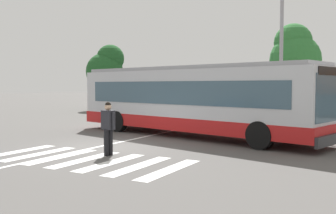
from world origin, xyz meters
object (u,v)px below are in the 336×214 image
(parked_car_charcoal, at_px, (271,106))
(city_transit_bus, at_px, (192,100))
(parked_car_blue, at_px, (201,104))
(pedestrian_crossing_street, at_px, (108,125))
(background_tree_left, at_px, (106,68))
(background_tree_right, at_px, (295,55))
(twin_arm_street_lamp, at_px, (282,30))
(parked_car_silver, at_px, (235,105))
(parked_car_champagne, at_px, (310,107))
(parked_car_black, at_px, (169,103))

(parked_car_charcoal, bearing_deg, city_transit_bus, -91.67)
(city_transit_bus, distance_m, parked_car_blue, 13.19)
(pedestrian_crossing_street, bearing_deg, city_transit_bus, 87.38)
(background_tree_left, bearing_deg, parked_car_blue, -3.08)
(pedestrian_crossing_street, height_order, background_tree_right, background_tree_right)
(parked_car_blue, bearing_deg, twin_arm_street_lamp, -38.79)
(pedestrian_crossing_street, distance_m, background_tree_left, 23.45)
(parked_car_charcoal, bearing_deg, parked_car_blue, -178.14)
(parked_car_silver, xyz_separation_m, parked_car_charcoal, (2.64, 0.06, 0.00))
(parked_car_champagne, bearing_deg, parked_car_black, 178.75)
(background_tree_right, bearing_deg, parked_car_silver, -136.38)
(parked_car_blue, relative_size, background_tree_left, 0.77)
(twin_arm_street_lamp, bearing_deg, parked_car_black, 149.28)
(parked_car_blue, bearing_deg, parked_car_charcoal, 1.86)
(parked_car_blue, distance_m, background_tree_right, 8.14)
(parked_car_black, height_order, parked_car_charcoal, same)
(twin_arm_street_lamp, bearing_deg, background_tree_right, 96.88)
(parked_car_blue, height_order, background_tree_left, background_tree_left)
(pedestrian_crossing_street, height_order, parked_car_silver, pedestrian_crossing_street)
(twin_arm_street_lamp, bearing_deg, parked_car_champagne, 83.79)
(city_transit_bus, distance_m, parked_car_charcoal, 12.39)
(pedestrian_crossing_street, relative_size, parked_car_silver, 0.38)
(twin_arm_street_lamp, xyz_separation_m, background_tree_left, (-17.04, 6.47, -1.41))
(parked_car_charcoal, distance_m, twin_arm_street_lamp, 7.86)
(parked_car_silver, height_order, background_tree_right, background_tree_right)
(parked_car_blue, height_order, twin_arm_street_lamp, twin_arm_street_lamp)
(parked_car_charcoal, height_order, twin_arm_street_lamp, twin_arm_street_lamp)
(parked_car_silver, relative_size, twin_arm_street_lamp, 0.54)
(city_transit_bus, distance_m, parked_car_silver, 12.53)
(parked_car_blue, bearing_deg, parked_car_black, 176.25)
(parked_car_black, distance_m, parked_car_charcoal, 8.27)
(parked_car_black, bearing_deg, parked_car_charcoal, -0.13)
(background_tree_right, bearing_deg, parked_car_black, -160.17)
(parked_car_black, xyz_separation_m, parked_car_blue, (2.94, -0.19, 0.00))
(parked_car_charcoal, distance_m, background_tree_right, 5.16)
(parked_car_blue, bearing_deg, pedestrian_crossing_street, -75.16)
(pedestrian_crossing_street, height_order, parked_car_charcoal, pedestrian_crossing_street)
(background_tree_left, distance_m, background_tree_right, 16.20)
(city_transit_bus, relative_size, pedestrian_crossing_street, 7.26)
(pedestrian_crossing_street, bearing_deg, twin_arm_street_lamp, 77.21)
(background_tree_left, bearing_deg, pedestrian_crossing_street, -51.94)
(city_transit_bus, height_order, parked_car_black, city_transit_bus)
(pedestrian_crossing_street, xyz_separation_m, background_tree_left, (-14.35, 18.33, 2.85))
(parked_car_silver, height_order, parked_car_champagne, same)
(parked_car_champagne, bearing_deg, background_tree_right, 116.64)
(parked_car_charcoal, bearing_deg, pedestrian_crossing_street, -91.97)
(parked_car_silver, height_order, background_tree_left, background_tree_left)
(pedestrian_crossing_street, bearing_deg, parked_car_champagne, 79.37)
(city_transit_bus, height_order, pedestrian_crossing_street, city_transit_bus)
(parked_car_black, bearing_deg, parked_car_champagne, -1.25)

